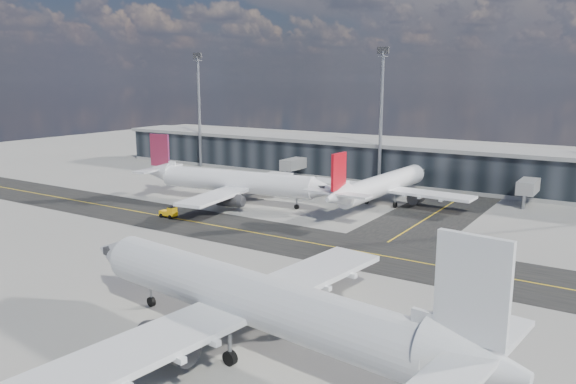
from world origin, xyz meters
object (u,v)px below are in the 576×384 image
object	(u,v)px
airliner_redtail	(382,185)
baggage_tug	(170,212)
service_van	(379,187)
airliner_af	(234,182)
airliner_near	(254,300)

from	to	relation	value
airliner_redtail	baggage_tug	world-z (taller)	airliner_redtail
service_van	airliner_af	bearing A→B (deg)	-119.06
baggage_tug	service_van	world-z (taller)	baggage_tug
airliner_redtail	baggage_tug	xyz separation A→B (m)	(-25.73, -27.50, -2.77)
airliner_af	airliner_near	world-z (taller)	airliner_near
airliner_redtail	airliner_near	world-z (taller)	airliner_near
airliner_af	service_van	xyz separation A→B (m)	(17.83, 25.27, -3.27)
baggage_tug	airliner_near	bearing A→B (deg)	53.04
service_van	airliner_redtail	bearing A→B (deg)	-58.11
baggage_tug	airliner_redtail	bearing A→B (deg)	137.17
airliner_redtail	airliner_near	size ratio (longest dim) A/B	0.84
airliner_near	baggage_tug	xyz separation A→B (m)	(-38.72, 29.42, -3.46)
airliner_near	baggage_tug	bearing A→B (deg)	59.35
airliner_redtail	service_van	world-z (taller)	airliner_redtail
airliner_near	baggage_tug	distance (m)	48.75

